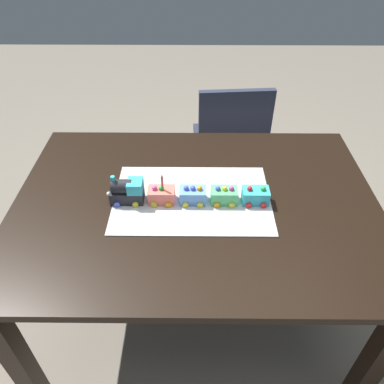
# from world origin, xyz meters

# --- Properties ---
(ground_plane) EXTENTS (8.00, 8.00, 0.00)m
(ground_plane) POSITION_xyz_m (0.00, 0.00, 0.00)
(ground_plane) COLOR gray
(dining_table) EXTENTS (1.40, 1.00, 0.74)m
(dining_table) POSITION_xyz_m (0.00, 0.00, 0.63)
(dining_table) COLOR black
(dining_table) RESTS_ON ground
(chair) EXTENTS (0.43, 0.43, 0.86)m
(chair) POSITION_xyz_m (0.20, 0.83, 0.47)
(chair) COLOR #2D3347
(chair) RESTS_ON ground
(cake_board) EXTENTS (0.60, 0.40, 0.00)m
(cake_board) POSITION_xyz_m (-0.02, 0.01, 0.74)
(cake_board) COLOR silver
(cake_board) RESTS_ON dining_table
(cake_locomotive) EXTENTS (0.14, 0.08, 0.12)m
(cake_locomotive) POSITION_xyz_m (-0.26, -0.01, 0.79)
(cake_locomotive) COLOR #232328
(cake_locomotive) RESTS_ON cake_board
(cake_car_caboose_coral) EXTENTS (0.10, 0.08, 0.07)m
(cake_car_caboose_coral) POSITION_xyz_m (-0.13, -0.01, 0.77)
(cake_car_caboose_coral) COLOR #F27260
(cake_car_caboose_coral) RESTS_ON cake_board
(cake_car_gondola_sky_blue) EXTENTS (0.10, 0.08, 0.07)m
(cake_car_gondola_sky_blue) POSITION_xyz_m (-0.01, -0.01, 0.77)
(cake_car_gondola_sky_blue) COLOR #669EEA
(cake_car_gondola_sky_blue) RESTS_ON cake_board
(cake_car_tanker_mint_green) EXTENTS (0.10, 0.08, 0.07)m
(cake_car_tanker_mint_green) POSITION_xyz_m (0.11, -0.01, 0.77)
(cake_car_tanker_mint_green) COLOR #59CC7A
(cake_car_tanker_mint_green) RESTS_ON cake_board
(cake_car_flatbed_turquoise) EXTENTS (0.10, 0.08, 0.07)m
(cake_car_flatbed_turquoise) POSITION_xyz_m (0.22, -0.01, 0.77)
(cake_car_flatbed_turquoise) COLOR #38B7C6
(cake_car_flatbed_turquoise) RESTS_ON cake_board
(birthday_candle) EXTENTS (0.01, 0.01, 0.06)m
(birthday_candle) POSITION_xyz_m (-0.12, -0.01, 0.84)
(birthday_candle) COLOR #F24C59
(birthday_candle) RESTS_ON cake_car_caboose_coral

